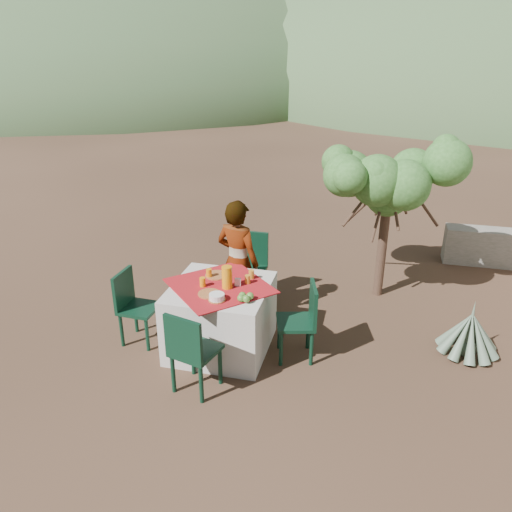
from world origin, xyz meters
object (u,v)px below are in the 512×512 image
Objects in this scene: chair_right at (303,318)px; agave at (469,334)px; chair_near at (191,349)px; shrub_tree at (393,187)px; table at (221,317)px; juice_pitcher at (227,277)px; chair_left at (133,304)px; chair_far at (250,264)px; person at (238,262)px.

chair_right reaches higher than agave.
shrub_tree is (1.74, 2.58, 0.98)m from chair_near.
shrub_tree is 1.97m from agave.
table is 0.51m from juice_pitcher.
chair_near is 1.24× the size of agave.
chair_near is 0.47× the size of shrub_tree.
juice_pitcher is at bearing -99.90° from chair_right.
chair_right reaches higher than chair_left.
table is 2.68m from agave.
chair_near is at bearing -92.10° from chair_far.
chair_near is at bearing -153.10° from agave.
agave is (2.65, 1.35, -0.25)m from chair_near.
juice_pitcher is (-0.79, -0.07, 0.41)m from chair_right.
chair_left is 1.28m from person.
table is 1.16m from chair_far.
table is 1.50× the size of chair_near.
chair_right is at bearing -52.74° from chair_far.
chair_right is at bearing 161.83° from person.
table is 5.43× the size of juice_pitcher.
shrub_tree is 7.73× the size of juice_pitcher.
agave is (2.59, -0.61, -0.27)m from chair_far.
shrub_tree is at bearing 139.87° from chair_right.
chair_right is 1.12m from person.
chair_left is (-0.95, 0.71, -0.02)m from chair_near.
chair_near is at bearing -124.29° from chair_left.
chair_near is 0.58× the size of person.
chair_far is 1.95m from chair_near.
agave is at bearing 91.36° from chair_right.
chair_left is at bearing -129.35° from chair_far.
juice_pitcher is at bearing -167.21° from agave.
chair_right is at bearing -115.26° from shrub_tree.
shrub_tree reaches higher than chair_right.
chair_right reaches higher than table.
table reaches higher than agave.
chair_left is at bearing -21.99° from chair_near.
agave is at bearing -53.36° from shrub_tree.
shrub_tree reaches higher than person.
shrub_tree is 2.65× the size of agave.
person is 2.14× the size of agave.
chair_far reaches higher than chair_right.
chair_right is (0.88, 0.04, 0.09)m from table.
juice_pitcher is (0.07, -1.18, 0.38)m from chair_far.
person is at bearing -92.75° from chair_far.
person is at bearing 89.53° from table.
table is at bearing -168.30° from agave.
chair_right is 1.21× the size of agave.
shrub_tree is at bearing 46.16° from table.
chair_right is (0.92, 0.84, -0.01)m from chair_near.
shrub_tree is at bearing -52.64° from chair_left.
juice_pitcher reaches higher than chair_right.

